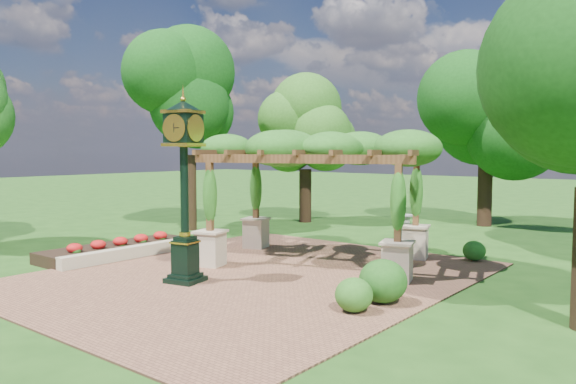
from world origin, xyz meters
The scene contains 13 objects.
ground centered at (0.00, 0.00, 0.00)m, with size 120.00×120.00×0.00m, color #1E4714.
brick_plaza centered at (0.00, 1.00, 0.02)m, with size 10.00×12.00×0.04m, color brown.
border_wall centered at (-4.60, 0.50, 0.20)m, with size 0.35×5.00×0.40m, color #C6B793.
flower_bed centered at (-5.50, 0.50, 0.18)m, with size 1.50×5.00×0.36m, color red.
pedestal_clock centered at (-0.84, -0.66, 2.81)m, with size 1.10×1.10×4.70m.
pergola centered at (0.27, 3.52, 3.25)m, with size 7.19×5.65×3.96m.
sundial centered at (0.64, 8.64, 0.45)m, with size 0.73×0.73×1.04m.
shrub_front centered at (3.95, -0.24, 0.40)m, with size 0.80×0.80×0.72m, color #29601B.
shrub_mid centered at (4.07, 0.77, 0.52)m, with size 1.07×1.07×0.97m, color #1F5016.
shrub_back centered at (3.93, 6.66, 0.35)m, with size 0.68×0.68×0.61m, color #215B1A.
tree_west_near centered at (-8.10, 5.87, 5.66)m, with size 3.99×3.99×8.25m.
tree_west_far centered at (-5.78, 11.04, 4.40)m, with size 3.08×3.08×6.44m.
tree_north centered at (1.31, 14.97, 4.83)m, with size 4.26×4.26×7.03m.
Camera 1 is at (10.04, -10.06, 3.41)m, focal length 35.00 mm.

